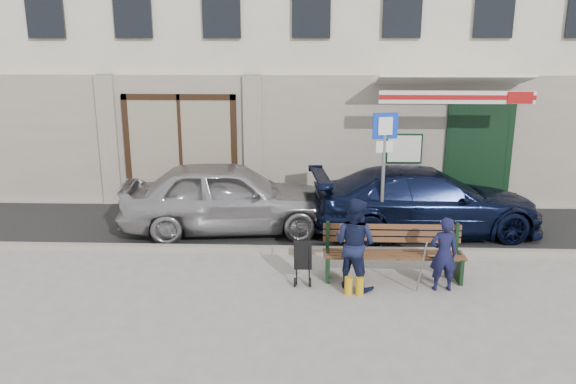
# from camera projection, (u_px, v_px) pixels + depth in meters

# --- Properties ---
(ground) EXTENTS (80.00, 80.00, 0.00)m
(ground) POSITION_uv_depth(u_px,v_px,m) (309.00, 285.00, 9.45)
(ground) COLOR #9E9991
(ground) RESTS_ON ground
(asphalt_lane) EXTENTS (60.00, 3.20, 0.01)m
(asphalt_lane) POSITION_uv_depth(u_px,v_px,m) (309.00, 227.00, 12.44)
(asphalt_lane) COLOR #282828
(asphalt_lane) RESTS_ON ground
(curb) EXTENTS (60.00, 0.18, 0.12)m
(curb) POSITION_uv_depth(u_px,v_px,m) (309.00, 250.00, 10.88)
(curb) COLOR #9E9384
(curb) RESTS_ON ground
(building) EXTENTS (20.00, 8.27, 10.00)m
(building) POSITION_uv_depth(u_px,v_px,m) (311.00, 6.00, 16.32)
(building) COLOR beige
(building) RESTS_ON ground
(car_silver) EXTENTS (4.69, 2.30, 1.54)m
(car_silver) POSITION_uv_depth(u_px,v_px,m) (228.00, 197.00, 11.99)
(car_silver) COLOR #A6A5AA
(car_silver) RESTS_ON ground
(car_navy) EXTENTS (5.05, 2.49, 1.41)m
(car_navy) POSITION_uv_depth(u_px,v_px,m) (426.00, 201.00, 11.88)
(car_navy) COLOR black
(car_navy) RESTS_ON ground
(parking_sign) EXTENTS (0.49, 0.15, 2.68)m
(parking_sign) POSITION_uv_depth(u_px,v_px,m) (384.00, 159.00, 10.76)
(parking_sign) COLOR gray
(parking_sign) RESTS_ON ground
(bench) EXTENTS (2.40, 1.17, 0.98)m
(bench) POSITION_uv_depth(u_px,v_px,m) (390.00, 254.00, 9.62)
(bench) COLOR brown
(bench) RESTS_ON ground
(man) EXTENTS (0.47, 0.33, 1.25)m
(man) POSITION_uv_depth(u_px,v_px,m) (444.00, 254.00, 9.14)
(man) COLOR #131435
(man) RESTS_ON ground
(woman) EXTENTS (0.94, 0.90, 1.54)m
(woman) POSITION_uv_depth(u_px,v_px,m) (354.00, 243.00, 9.21)
(woman) COLOR #141A38
(woman) RESTS_ON ground
(stroller) EXTENTS (0.32, 0.44, 1.04)m
(stroller) POSITION_uv_depth(u_px,v_px,m) (303.00, 256.00, 9.49)
(stroller) COLOR black
(stroller) RESTS_ON ground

